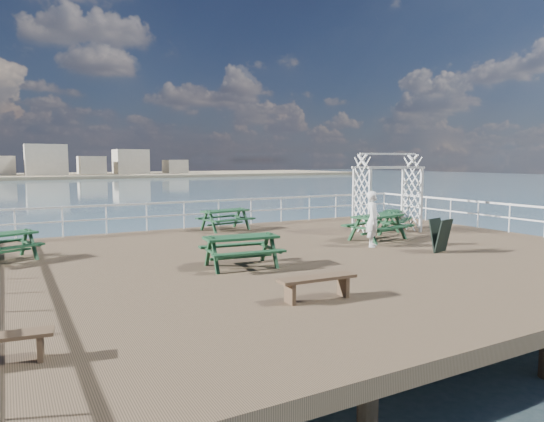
{
  "coord_description": "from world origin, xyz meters",
  "views": [
    {
      "loc": [
        -7.59,
        -11.44,
        2.69
      ],
      "look_at": [
        -0.28,
        1.82,
        1.1
      ],
      "focal_mm": 32.0,
      "sensor_mm": 36.0,
      "label": 1
    }
  ],
  "objects_px": {
    "person": "(373,219)",
    "picnic_table_a": "(0,241)",
    "flat_bench_far": "(317,282)",
    "picnic_table_b": "(225,215)",
    "picnic_table_d": "(241,244)",
    "trellis_arbor": "(387,197)",
    "picnic_table_e": "(378,222)",
    "picnic_table_c": "(391,216)"
  },
  "relations": [
    {
      "from": "trellis_arbor",
      "to": "person",
      "type": "relative_size",
      "value": 1.71
    },
    {
      "from": "picnic_table_d",
      "to": "person",
      "type": "height_order",
      "value": "person"
    },
    {
      "from": "picnic_table_a",
      "to": "picnic_table_d",
      "type": "bearing_deg",
      "value": -55.39
    },
    {
      "from": "picnic_table_a",
      "to": "picnic_table_c",
      "type": "xyz_separation_m",
      "value": [
        13.27,
        -0.47,
        -0.04
      ]
    },
    {
      "from": "picnic_table_e",
      "to": "picnic_table_d",
      "type": "bearing_deg",
      "value": -177.31
    },
    {
      "from": "picnic_table_c",
      "to": "person",
      "type": "bearing_deg",
      "value": -174.88
    },
    {
      "from": "picnic_table_b",
      "to": "picnic_table_c",
      "type": "distance_m",
      "value": 6.42
    },
    {
      "from": "picnic_table_a",
      "to": "person",
      "type": "height_order",
      "value": "person"
    },
    {
      "from": "picnic_table_a",
      "to": "person",
      "type": "bearing_deg",
      "value": -37.39
    },
    {
      "from": "flat_bench_far",
      "to": "person",
      "type": "bearing_deg",
      "value": 43.0
    },
    {
      "from": "picnic_table_e",
      "to": "picnic_table_b",
      "type": "bearing_deg",
      "value": 115.67
    },
    {
      "from": "picnic_table_e",
      "to": "person",
      "type": "bearing_deg",
      "value": -150.13
    },
    {
      "from": "flat_bench_far",
      "to": "person",
      "type": "height_order",
      "value": "person"
    },
    {
      "from": "picnic_table_c",
      "to": "trellis_arbor",
      "type": "height_order",
      "value": "trellis_arbor"
    },
    {
      "from": "picnic_table_b",
      "to": "picnic_table_c",
      "type": "xyz_separation_m",
      "value": [
        5.69,
        -2.99,
        -0.06
      ]
    },
    {
      "from": "picnic_table_e",
      "to": "person",
      "type": "xyz_separation_m",
      "value": [
        -1.02,
        -0.92,
        0.25
      ]
    },
    {
      "from": "person",
      "to": "flat_bench_far",
      "type": "bearing_deg",
      "value": 175.43
    },
    {
      "from": "picnic_table_e",
      "to": "flat_bench_far",
      "type": "height_order",
      "value": "picnic_table_e"
    },
    {
      "from": "picnic_table_a",
      "to": "person",
      "type": "xyz_separation_m",
      "value": [
        10.19,
        -3.03,
        0.32
      ]
    },
    {
      "from": "picnic_table_b",
      "to": "picnic_table_d",
      "type": "relative_size",
      "value": 1.04
    },
    {
      "from": "trellis_arbor",
      "to": "person",
      "type": "xyz_separation_m",
      "value": [
        -2.61,
        -2.26,
        -0.45
      ]
    },
    {
      "from": "picnic_table_c",
      "to": "picnic_table_d",
      "type": "xyz_separation_m",
      "value": [
        -7.93,
        -3.21,
        0.06
      ]
    },
    {
      "from": "picnic_table_a",
      "to": "flat_bench_far",
      "type": "xyz_separation_m",
      "value": [
        5.4,
        -7.02,
        -0.21
      ]
    },
    {
      "from": "picnic_table_a",
      "to": "trellis_arbor",
      "type": "xyz_separation_m",
      "value": [
        12.8,
        -0.77,
        0.77
      ]
    },
    {
      "from": "flat_bench_far",
      "to": "picnic_table_d",
      "type": "bearing_deg",
      "value": 94.08
    },
    {
      "from": "trellis_arbor",
      "to": "picnic_table_b",
      "type": "bearing_deg",
      "value": 157.55
    },
    {
      "from": "person",
      "to": "trellis_arbor",
      "type": "bearing_deg",
      "value": -3.48
    },
    {
      "from": "picnic_table_a",
      "to": "picnic_table_d",
      "type": "height_order",
      "value": "picnic_table_d"
    },
    {
      "from": "picnic_table_a",
      "to": "trellis_arbor",
      "type": "relative_size",
      "value": 0.73
    },
    {
      "from": "person",
      "to": "picnic_table_a",
      "type": "bearing_deg",
      "value": 119.1
    },
    {
      "from": "picnic_table_e",
      "to": "flat_bench_far",
      "type": "relative_size",
      "value": 1.41
    },
    {
      "from": "picnic_table_a",
      "to": "picnic_table_e",
      "type": "bearing_deg",
      "value": -31.47
    },
    {
      "from": "trellis_arbor",
      "to": "person",
      "type": "height_order",
      "value": "trellis_arbor"
    },
    {
      "from": "flat_bench_far",
      "to": "trellis_arbor",
      "type": "bearing_deg",
      "value": 43.39
    },
    {
      "from": "picnic_table_b",
      "to": "picnic_table_e",
      "type": "height_order",
      "value": "picnic_table_e"
    },
    {
      "from": "picnic_table_a",
      "to": "picnic_table_d",
      "type": "relative_size",
      "value": 1.08
    },
    {
      "from": "picnic_table_d",
      "to": "trellis_arbor",
      "type": "height_order",
      "value": "trellis_arbor"
    },
    {
      "from": "picnic_table_b",
      "to": "person",
      "type": "xyz_separation_m",
      "value": [
        2.6,
        -5.54,
        0.3
      ]
    },
    {
      "from": "picnic_table_b",
      "to": "person",
      "type": "distance_m",
      "value": 6.13
    },
    {
      "from": "picnic_table_c",
      "to": "person",
      "type": "height_order",
      "value": "person"
    },
    {
      "from": "picnic_table_a",
      "to": "picnic_table_e",
      "type": "xyz_separation_m",
      "value": [
        11.2,
        -2.1,
        0.07
      ]
    },
    {
      "from": "picnic_table_c",
      "to": "picnic_table_b",
      "type": "bearing_deg",
      "value": 117.78
    }
  ]
}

